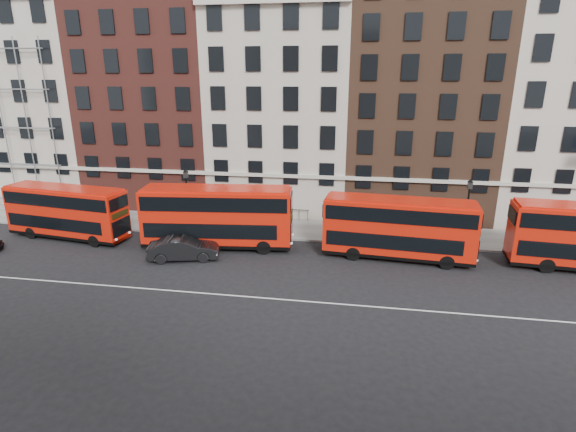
% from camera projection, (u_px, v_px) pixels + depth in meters
% --- Properties ---
extents(ground, '(120.00, 120.00, 0.00)m').
position_uv_depth(ground, '(236.00, 281.00, 29.29)').
color(ground, black).
rests_on(ground, ground).
extents(pavement, '(80.00, 5.00, 0.15)m').
position_uv_depth(pavement, '(268.00, 227.00, 39.13)').
color(pavement, gray).
rests_on(pavement, ground).
extents(kerb, '(80.00, 0.30, 0.16)m').
position_uv_depth(kerb, '(262.00, 237.00, 36.78)').
color(kerb, gray).
rests_on(kerb, ground).
extents(road_centre_line, '(70.00, 0.12, 0.01)m').
position_uv_depth(road_centre_line, '(227.00, 295.00, 27.41)').
color(road_centre_line, white).
rests_on(road_centre_line, ground).
extents(building_terrace, '(64.00, 11.95, 22.00)m').
position_uv_depth(building_terrace, '(279.00, 102.00, 43.00)').
color(building_terrace, '#B6AC9E').
rests_on(building_terrace, ground).
extents(bus_a, '(10.44, 3.84, 4.29)m').
position_uv_depth(bus_a, '(66.00, 211.00, 36.20)').
color(bus_a, red).
rests_on(bus_a, ground).
extents(bus_b, '(11.56, 3.88, 4.77)m').
position_uv_depth(bus_b, '(217.00, 216.00, 34.16)').
color(bus_b, red).
rests_on(bus_b, ground).
extents(bus_c, '(10.80, 3.41, 4.47)m').
position_uv_depth(bus_c, '(398.00, 227.00, 32.13)').
color(bus_c, red).
rests_on(bus_c, ground).
extents(car_front, '(5.32, 2.99, 1.66)m').
position_uv_depth(car_front, '(184.00, 249.00, 32.41)').
color(car_front, black).
rests_on(car_front, ground).
extents(lamp_post_left, '(0.44, 0.44, 5.33)m').
position_uv_depth(lamp_post_left, '(187.00, 197.00, 37.28)').
color(lamp_post_left, black).
rests_on(lamp_post_left, pavement).
extents(lamp_post_right, '(0.44, 0.44, 5.33)m').
position_uv_depth(lamp_post_right, '(467.00, 210.00, 33.83)').
color(lamp_post_right, black).
rests_on(lamp_post_right, pavement).
extents(iron_railings, '(6.60, 0.06, 1.00)m').
position_uv_depth(iron_railings, '(273.00, 214.00, 41.02)').
color(iron_railings, black).
rests_on(iron_railings, pavement).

